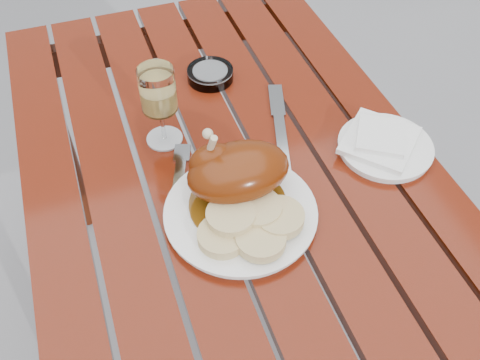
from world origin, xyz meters
The scene contains 11 objects.
ground centered at (0.00, 0.00, 0.00)m, with size 60.00×60.00×0.00m, color slate.
table centered at (0.00, 0.00, 0.38)m, with size 0.80×1.20×0.75m, color maroon.
dinner_plate centered at (-0.02, -0.17, 0.76)m, with size 0.28×0.28×0.02m, color white.
roast_duck centered at (-0.02, -0.13, 0.82)m, with size 0.20×0.19×0.14m.
bread_dumplings centered at (-0.02, -0.22, 0.79)m, with size 0.19×0.15×0.04m.
wine_glass centered at (-0.11, 0.07, 0.84)m, with size 0.08×0.08×0.18m, color #D7BB62.
side_plate centered at (0.31, -0.11, 0.76)m, with size 0.19×0.19×0.02m, color white.
napkin centered at (0.30, -0.10, 0.77)m, with size 0.14×0.13×0.01m, color white.
ashtray centered at (0.05, 0.24, 0.76)m, with size 0.11×0.11×0.03m, color #B2B7BC.
fork centered at (-0.11, -0.05, 0.75)m, with size 0.02×0.17×0.01m, color gray.
knife centered at (0.13, 0.01, 0.75)m, with size 0.02×0.23×0.01m, color gray.
Camera 1 is at (-0.23, -0.74, 1.53)m, focal length 40.00 mm.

